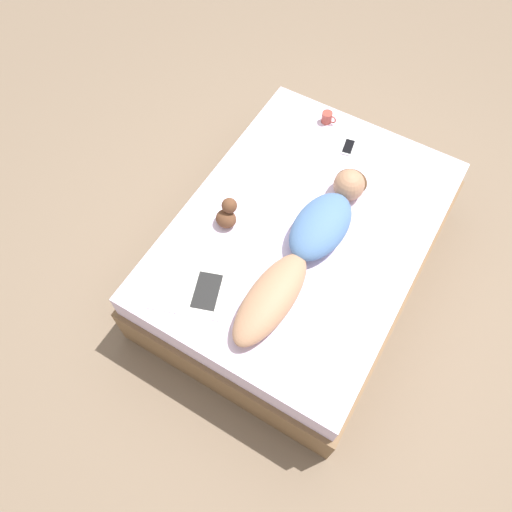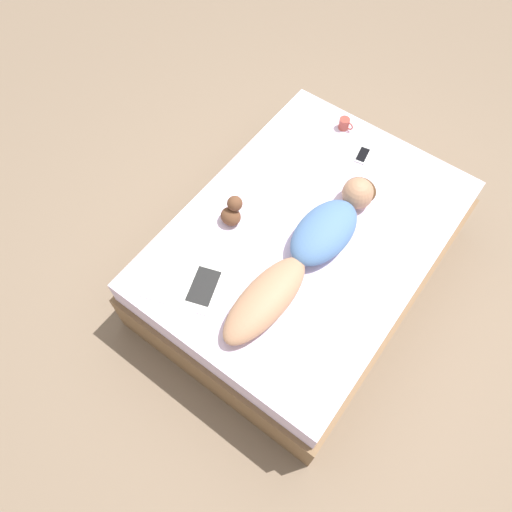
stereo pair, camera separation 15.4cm
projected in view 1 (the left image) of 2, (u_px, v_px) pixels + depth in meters
The scene contains 7 objects.
ground_plane at pixel (297, 271), 3.65m from camera, with size 12.00×12.00×0.00m, color #7A6651.
bed at pixel (300, 251), 3.39m from camera, with size 1.53×2.09×0.60m.
person at pixel (309, 243), 2.97m from camera, with size 0.34×1.39×0.20m.
open_magazine at pixel (189, 288), 2.91m from camera, with size 0.53×0.47×0.01m.
coffee_mug at pixel (327, 117), 3.53m from camera, with size 0.11×0.07×0.08m.
cell_phone at pixel (348, 147), 3.44m from camera, with size 0.10×0.16×0.01m.
plush_toy at pixel (227, 214), 3.07m from camera, with size 0.13×0.15×0.19m.
Camera 1 is at (0.60, -1.61, 3.23)m, focal length 35.00 mm.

